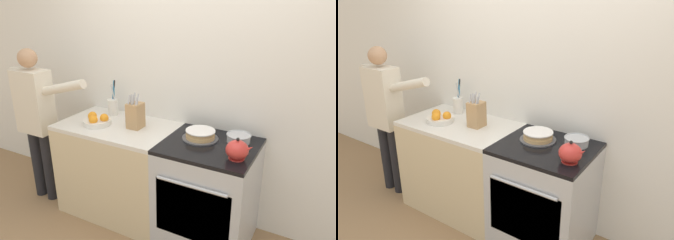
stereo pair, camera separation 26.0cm
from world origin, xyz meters
TOP-DOWN VIEW (x-y plane):
  - wall_back at (0.00, 0.67)m, footprint 8.00×0.04m
  - counter_cabinet at (-0.62, 0.32)m, footprint 1.04×0.65m
  - stove_range at (0.26, 0.32)m, footprint 0.73×0.68m
  - layer_cake at (0.15, 0.39)m, footprint 0.29×0.29m
  - tea_kettle at (0.51, 0.19)m, footprint 0.20×0.16m
  - mixing_bowl at (0.44, 0.48)m, footprint 0.19×0.19m
  - knife_block at (-0.44, 0.35)m, footprint 0.12×0.13m
  - utensil_crock at (-0.81, 0.52)m, footprint 0.10×0.10m
  - fruit_bowl at (-0.78, 0.24)m, footprint 0.25×0.25m
  - person_baker at (-1.43, 0.13)m, footprint 0.90×0.20m

SIDE VIEW (x-z plane):
  - counter_cabinet at x=-0.62m, z-range 0.00..0.88m
  - stove_range at x=0.26m, z-range 0.00..0.88m
  - person_baker at x=-1.43m, z-range 0.14..1.66m
  - mixing_bowl at x=0.44m, z-range 0.88..0.95m
  - layer_cake at x=0.15m, z-range 0.88..0.95m
  - fruit_bowl at x=-0.78m, z-range 0.86..0.97m
  - tea_kettle at x=0.51m, z-range 0.87..1.03m
  - utensil_crock at x=-0.81m, z-range 0.80..1.14m
  - knife_block at x=-0.44m, z-range 0.84..1.15m
  - wall_back at x=0.00m, z-range 0.00..2.60m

